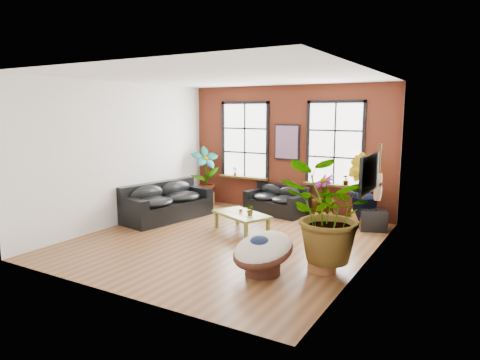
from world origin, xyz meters
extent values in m
cube|color=brown|center=(0.00, 0.00, -0.01)|extent=(6.00, 6.50, 0.02)
cube|color=white|center=(0.00, 0.00, 3.51)|extent=(6.00, 6.50, 0.02)
cube|color=#4E1D12|center=(0.00, 3.26, 1.75)|extent=(6.00, 0.02, 3.50)
cube|color=silver|center=(0.00, -3.26, 1.75)|extent=(6.00, 0.02, 3.50)
cube|color=silver|center=(-3.01, 0.00, 1.75)|extent=(0.02, 6.50, 3.50)
cube|color=silver|center=(3.01, 0.00, 1.75)|extent=(0.02, 6.50, 3.50)
cube|color=white|center=(-1.35, 3.20, 1.95)|extent=(1.40, 0.02, 2.10)
cube|color=#34270E|center=(-1.35, 3.13, 0.87)|extent=(1.60, 0.22, 0.06)
cube|color=white|center=(1.35, 3.20, 1.95)|extent=(1.40, 0.02, 2.10)
cube|color=#34270E|center=(1.35, 3.13, 0.87)|extent=(1.60, 0.22, 0.06)
cube|color=black|center=(-0.11, 2.76, 0.19)|extent=(1.83, 1.14, 0.39)
cube|color=black|center=(-0.05, 3.06, 0.58)|extent=(1.71, 0.53, 0.39)
cube|color=black|center=(-0.84, 2.90, 0.49)|extent=(0.36, 0.85, 0.20)
cube|color=black|center=(0.63, 2.61, 0.49)|extent=(0.36, 0.85, 0.20)
ellipsoid|color=black|center=(-0.44, 2.78, 0.44)|extent=(0.83, 0.82, 0.22)
ellipsoid|color=black|center=(-0.39, 3.01, 0.58)|extent=(0.74, 0.35, 0.38)
ellipsoid|color=black|center=(0.20, 2.65, 0.44)|extent=(0.83, 0.82, 0.22)
ellipsoid|color=black|center=(0.25, 2.88, 0.58)|extent=(0.74, 0.35, 0.38)
cube|color=black|center=(-2.30, 0.79, 0.23)|extent=(1.43, 2.54, 0.47)
cube|color=black|center=(-2.68, 0.86, 0.71)|extent=(0.68, 2.40, 0.48)
cube|color=black|center=(-2.50, -0.26, 0.59)|extent=(1.03, 0.43, 0.24)
cube|color=black|center=(-2.10, 1.85, 0.59)|extent=(1.03, 0.43, 0.24)
ellipsoid|color=black|center=(-2.34, 0.31, 0.53)|extent=(1.02, 1.18, 0.27)
ellipsoid|color=black|center=(-2.62, 0.37, 0.71)|extent=(0.46, 1.08, 0.46)
ellipsoid|color=black|center=(-2.16, 1.25, 0.53)|extent=(1.02, 1.18, 0.27)
ellipsoid|color=black|center=(-2.44, 1.30, 0.71)|extent=(0.46, 1.08, 0.46)
cube|color=#606D27|center=(-0.05, 0.75, 0.41)|extent=(1.57, 1.28, 0.06)
cube|color=#34270E|center=(-0.10, 0.63, 0.44)|extent=(1.25, 0.57, 0.00)
cube|color=#34270E|center=(0.01, 0.87, 0.44)|extent=(1.25, 0.57, 0.00)
cube|color=#606D27|center=(-0.73, 0.72, 0.19)|extent=(0.09, 0.09, 0.38)
cube|color=#606D27|center=(0.37, 0.21, 0.19)|extent=(0.09, 0.09, 0.38)
cube|color=#606D27|center=(-0.47, 1.28, 0.19)|extent=(0.09, 0.09, 0.38)
cube|color=#606D27|center=(0.63, 0.78, 0.19)|extent=(0.09, 0.09, 0.38)
cylinder|color=red|center=(-0.12, 0.83, 0.48)|extent=(0.10, 0.10, 0.09)
cylinder|color=#412017|center=(1.60, -1.37, 0.12)|extent=(0.80, 0.80, 0.25)
torus|color=#412017|center=(1.60, -1.37, 0.41)|extent=(1.39, 1.39, 0.48)
ellipsoid|color=beige|center=(1.60, -1.37, 0.47)|extent=(1.36, 1.40, 0.66)
ellipsoid|color=#131D3D|center=(1.58, -1.42, 0.59)|extent=(0.50, 0.46, 0.18)
cube|color=black|center=(0.00, 3.19, 1.95)|extent=(0.74, 0.04, 0.98)
cube|color=#0C7F8C|center=(0.00, 3.16, 1.95)|extent=(0.66, 0.02, 0.90)
cube|color=black|center=(2.95, 0.30, 1.65)|extent=(0.06, 1.25, 0.72)
cube|color=black|center=(2.92, 0.30, 1.65)|extent=(0.01, 1.15, 0.62)
cylinder|color=#B27F4C|center=(2.90, 1.35, 1.13)|extent=(0.09, 0.38, 0.38)
cylinder|color=#B27F4C|center=(2.90, 1.35, 1.38)|extent=(0.09, 0.30, 0.30)
cylinder|color=black|center=(2.90, 1.35, 1.13)|extent=(0.09, 0.11, 0.11)
cube|color=#34270E|center=(2.90, 1.35, 1.75)|extent=(0.04, 0.05, 0.55)
cube|color=#34270E|center=(2.90, 1.35, 2.07)|extent=(0.06, 0.06, 0.14)
cube|color=black|center=(2.59, 2.43, 0.25)|extent=(0.75, 0.69, 0.51)
cylinder|color=#A46035|center=(-2.45, 2.79, 0.18)|extent=(0.54, 0.54, 0.37)
cylinder|color=#A46035|center=(2.25, 2.73, 0.19)|extent=(0.58, 0.58, 0.37)
cylinder|color=#A46035|center=(2.44, -0.72, 0.19)|extent=(0.54, 0.54, 0.38)
cylinder|color=#A46035|center=(1.36, 2.43, 0.17)|extent=(0.62, 0.62, 0.35)
imported|color=#184211|center=(-2.46, 2.76, 0.96)|extent=(0.99, 1.02, 1.61)
imported|color=#184211|center=(2.24, 2.76, 0.97)|extent=(1.16, 1.12, 1.64)
imported|color=#184211|center=(2.46, -0.71, 1.04)|extent=(1.95, 1.82, 1.76)
imported|color=#184211|center=(1.35, 2.43, 0.70)|extent=(0.88, 0.88, 1.11)
imported|color=#184211|center=(0.23, 0.68, 0.57)|extent=(0.24, 0.20, 0.26)
imported|color=#184211|center=(-1.65, 3.13, 1.04)|extent=(0.17, 0.17, 0.27)
imported|color=#184211|center=(1.70, 3.13, 1.04)|extent=(0.19, 0.19, 0.27)
camera|label=1|loc=(4.82, -7.68, 2.79)|focal=32.00mm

